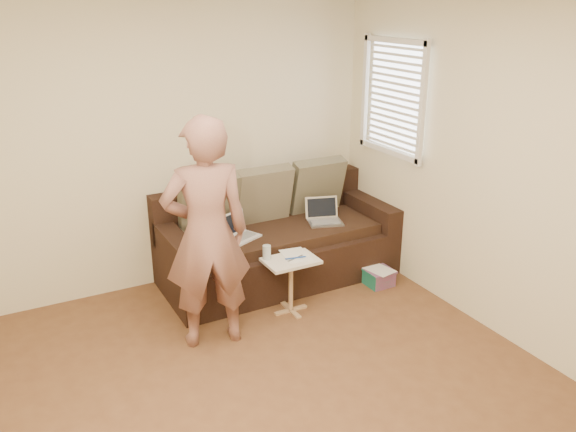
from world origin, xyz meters
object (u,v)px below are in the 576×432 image
at_px(sofa, 279,237).
at_px(laptop_silver, 325,223).
at_px(side_table, 291,286).
at_px(person, 207,234).
at_px(striped_box, 378,277).
at_px(drinking_glass, 267,252).
at_px(laptop_white, 242,239).

bearing_deg(sofa, laptop_silver, -13.51).
bearing_deg(side_table, sofa, 71.65).
bearing_deg(laptop_silver, sofa, -176.07).
distance_m(laptop_silver, person, 1.60).
bearing_deg(striped_box, side_table, -177.05).
relative_size(sofa, side_table, 4.47).
xyz_separation_m(sofa, laptop_silver, (0.45, -0.11, 0.10)).
bearing_deg(side_table, drinking_glass, 148.46).
distance_m(sofa, laptop_white, 0.43).
distance_m(laptop_silver, side_table, 0.88).
xyz_separation_m(drinking_glass, striped_box, (1.14, -0.06, -0.47)).
xyz_separation_m(laptop_silver, laptop_white, (-0.86, 0.03, 0.00)).
distance_m(sofa, person, 1.31).
height_order(laptop_white, side_table, laptop_white).
height_order(laptop_white, drinking_glass, laptop_white).
distance_m(laptop_silver, drinking_glass, 0.93).
bearing_deg(striped_box, drinking_glass, 177.20).
xyz_separation_m(person, drinking_glass, (0.60, 0.21, -0.35)).
height_order(drinking_glass, striped_box, drinking_glass).
distance_m(sofa, drinking_glass, 0.66).
relative_size(laptop_silver, drinking_glass, 2.66).
relative_size(laptop_white, striped_box, 1.20).
height_order(person, striped_box, person).
xyz_separation_m(laptop_silver, side_table, (-0.66, -0.52, -0.27)).
distance_m(side_table, drinking_glass, 0.37).
bearing_deg(laptop_white, sofa, -13.68).
bearing_deg(person, sofa, -133.56).
bearing_deg(laptop_white, striped_box, -47.56).
relative_size(laptop_silver, side_table, 0.65).
bearing_deg(laptop_silver, laptop_white, -164.54).
xyz_separation_m(laptop_white, striped_box, (1.17, -0.50, -0.44)).
distance_m(person, drinking_glass, 0.72).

